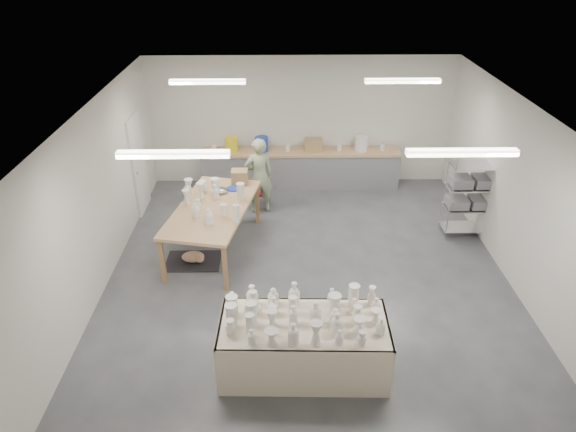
{
  "coord_description": "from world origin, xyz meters",
  "views": [
    {
      "loc": [
        -0.47,
        -7.45,
        5.36
      ],
      "look_at": [
        -0.35,
        0.29,
        1.05
      ],
      "focal_mm": 32.0,
      "sensor_mm": 36.0,
      "label": 1
    }
  ],
  "objects_px": {
    "potter": "(259,176)",
    "red_stool": "(260,194)",
    "work_table": "(214,203)",
    "drying_table": "(303,343)"
  },
  "relations": [
    {
      "from": "work_table",
      "to": "potter",
      "type": "relative_size",
      "value": 1.61
    },
    {
      "from": "potter",
      "to": "red_stool",
      "type": "height_order",
      "value": "potter"
    },
    {
      "from": "drying_table",
      "to": "potter",
      "type": "height_order",
      "value": "potter"
    },
    {
      "from": "drying_table",
      "to": "work_table",
      "type": "relative_size",
      "value": 0.86
    },
    {
      "from": "work_table",
      "to": "red_stool",
      "type": "xyz_separation_m",
      "value": [
        0.79,
        1.7,
        -0.65
      ]
    },
    {
      "from": "drying_table",
      "to": "work_table",
      "type": "distance_m",
      "value": 3.58
    },
    {
      "from": "work_table",
      "to": "potter",
      "type": "height_order",
      "value": "potter"
    },
    {
      "from": "work_table",
      "to": "red_stool",
      "type": "height_order",
      "value": "work_table"
    },
    {
      "from": "drying_table",
      "to": "potter",
      "type": "relative_size",
      "value": 1.38
    },
    {
      "from": "red_stool",
      "to": "drying_table",
      "type": "bearing_deg",
      "value": -81.36
    }
  ]
}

